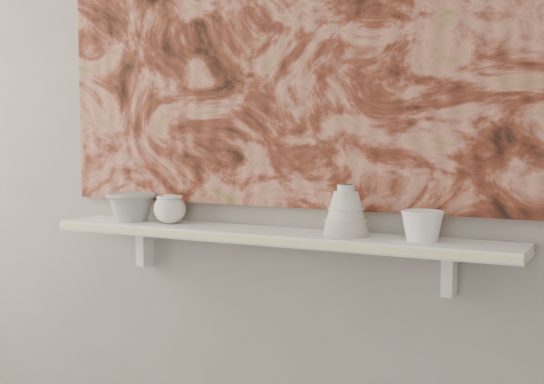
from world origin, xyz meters
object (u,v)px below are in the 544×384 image
Objects in this scene: painting at (285,16)px; bell_vessel at (346,210)px; shelf at (272,236)px; bowl_grey at (131,206)px; cup_cream at (170,209)px; bowl_white at (422,226)px.

painting is 0.59m from bell_vessel.
bowl_grey is at bearing 180.00° from shelf.
shelf is at bearing 0.00° from cup_cream.
painting reaches higher than bowl_grey.
cup_cream reaches higher than shelf.
painting reaches higher than shelf.
shelf is 12.65× the size of bowl_white.
shelf is 0.44m from bowl_white.
bell_vessel reaches higher than bowl_white.
shelf is 14.32× the size of cup_cream.
shelf is 0.93× the size of painting.
bell_vessel reaches higher than bowl_grey.
shelf is 0.63m from painting.
bell_vessel reaches higher than shelf.
bowl_grey is (-0.49, -0.08, -0.56)m from painting.
bowl_grey is 1.42× the size of bowl_white.
cup_cream is at bearing 180.00° from shelf.
bowl_white is at bearing 0.00° from cup_cream.
bell_vessel is (0.57, 0.00, 0.03)m from cup_cream.
bowl_grey is at bearing 180.00° from bowl_white.
cup_cream reaches higher than bowl_white.
cup_cream is 0.88× the size of bowl_white.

